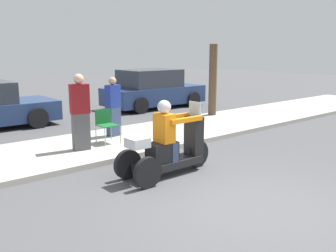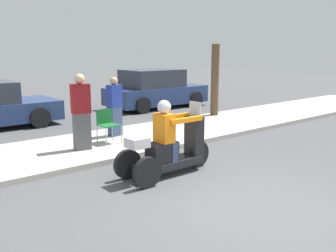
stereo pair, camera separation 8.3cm
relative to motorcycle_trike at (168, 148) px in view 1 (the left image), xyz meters
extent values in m
plane|color=#4C4C4F|center=(0.01, -1.90, -0.54)|extent=(60.00, 60.00, 0.00)
cube|color=#B2ADA3|center=(0.01, 2.70, -0.48)|extent=(28.00, 2.80, 0.12)
cylinder|color=black|center=(0.78, 0.00, -0.25)|extent=(0.57, 0.10, 0.57)
cylinder|color=black|center=(-0.74, -0.32, -0.25)|extent=(0.57, 0.10, 0.57)
cylinder|color=black|center=(-0.74, 0.32, -0.25)|extent=(0.57, 0.10, 0.57)
cube|color=black|center=(-0.01, 0.00, -0.31)|extent=(1.44, 0.44, 0.14)
cube|color=black|center=(-0.15, 0.00, -0.05)|extent=(0.57, 0.35, 0.38)
cube|color=black|center=(0.68, 0.00, 0.08)|extent=(0.24, 0.35, 0.93)
cube|color=silver|center=(0.70, 0.00, 0.70)|extent=(0.03, 0.32, 0.30)
cube|color=silver|center=(-0.73, 0.00, 0.23)|extent=(0.36, 0.35, 0.18)
cube|color=orange|center=(-0.10, 0.00, 0.42)|extent=(0.26, 0.38, 0.55)
sphere|color=silver|center=(-0.10, 0.00, 0.82)|extent=(0.26, 0.26, 0.26)
cube|color=#38476B|center=(0.03, -0.12, -0.05)|extent=(0.14, 0.14, 0.38)
cube|color=#38476B|center=(0.03, 0.12, -0.05)|extent=(0.14, 0.14, 0.38)
cube|color=orange|center=(0.29, -0.20, 0.55)|extent=(0.78, 0.09, 0.09)
cube|color=orange|center=(0.29, 0.20, 0.55)|extent=(0.78, 0.09, 0.09)
cube|color=#38476B|center=(0.70, 3.14, -0.04)|extent=(0.37, 0.28, 0.77)
cube|color=navy|center=(0.70, 3.14, 0.65)|extent=(0.41, 0.29, 0.61)
sphere|color=tan|center=(0.70, 3.14, 1.06)|extent=(0.21, 0.21, 0.21)
cube|color=#515156|center=(-0.63, 2.42, 0.01)|extent=(0.42, 0.33, 0.85)
cube|color=maroon|center=(-0.63, 2.42, 0.77)|extent=(0.46, 0.33, 0.68)
sphere|color=beige|center=(-0.63, 2.42, 1.23)|extent=(0.23, 0.23, 0.23)
cylinder|color=#A5A8AD|center=(-0.05, 2.33, -0.20)|extent=(0.02, 0.02, 0.44)
cylinder|color=#A5A8AD|center=(0.39, 2.33, -0.20)|extent=(0.02, 0.02, 0.44)
cylinder|color=#A5A8AD|center=(-0.06, 2.77, -0.20)|extent=(0.02, 0.02, 0.44)
cylinder|color=#A5A8AD|center=(0.38, 2.77, -0.20)|extent=(0.02, 0.02, 0.44)
cube|color=#19662D|center=(0.17, 2.55, 0.03)|extent=(0.45, 0.45, 0.02)
cube|color=#19662D|center=(0.16, 2.77, 0.21)|extent=(0.44, 0.03, 0.38)
cube|color=navy|center=(5.06, 7.03, -0.01)|extent=(4.23, 1.87, 0.70)
cube|color=#2D333D|center=(4.85, 7.03, 0.69)|extent=(2.32, 1.69, 0.72)
cylinder|color=black|center=(6.44, 6.10, -0.22)|extent=(0.64, 0.22, 0.64)
cylinder|color=black|center=(6.44, 7.97, -0.22)|extent=(0.64, 0.22, 0.64)
cylinder|color=black|center=(3.69, 6.10, -0.22)|extent=(0.64, 0.22, 0.64)
cylinder|color=black|center=(3.69, 7.97, -0.22)|extent=(0.64, 0.22, 0.64)
cylinder|color=black|center=(-0.31, 5.99, -0.22)|extent=(0.64, 0.22, 0.64)
cylinder|color=black|center=(-0.31, 7.89, -0.22)|extent=(0.64, 0.22, 0.64)
cylinder|color=brown|center=(5.13, 3.73, 0.82)|extent=(0.28, 0.28, 2.47)
camera|label=1|loc=(-4.48, -5.39, 1.89)|focal=40.00mm
camera|label=2|loc=(-4.42, -5.44, 1.89)|focal=40.00mm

